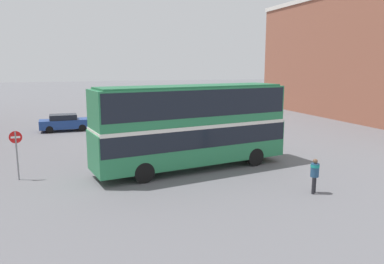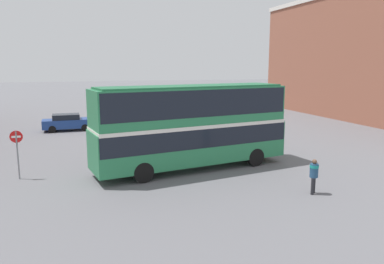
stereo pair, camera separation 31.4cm
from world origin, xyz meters
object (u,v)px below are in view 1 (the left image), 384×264
Objects in this scene: double_decker_bus at (192,122)px; parked_car_kerb_near at (65,122)px; pedestrian_foreground at (315,172)px; no_entry_sign at (16,147)px; parked_car_kerb_far at (207,121)px.

double_decker_bus is 17.03m from parked_car_kerb_near.
pedestrian_foreground reaches higher than parked_car_kerb_near.
no_entry_sign is (-2.28, -14.63, 0.95)m from parked_car_kerb_near.
parked_car_kerb_near is 12.89m from parked_car_kerb_far.
pedestrian_foreground is (4.04, -5.72, -1.72)m from double_decker_bus.
no_entry_sign is (-9.16, 0.83, -1.00)m from double_decker_bus.
double_decker_bus is at bearing -7.74° from pedestrian_foreground.
parked_car_kerb_near is 1.75× the size of no_entry_sign.
double_decker_bus is at bearing -5.15° from no_entry_sign.
parked_car_kerb_far is at bearing -14.52° from parked_car_kerb_near.
double_decker_bus reaches higher than no_entry_sign.
parked_car_kerb_far is at bearing 56.01° from double_decker_bus.
double_decker_bus is 4.48× the size of no_entry_sign.
double_decker_bus is at bearing -67.46° from parked_car_kerb_near.
parked_car_kerb_far is 18.93m from no_entry_sign.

